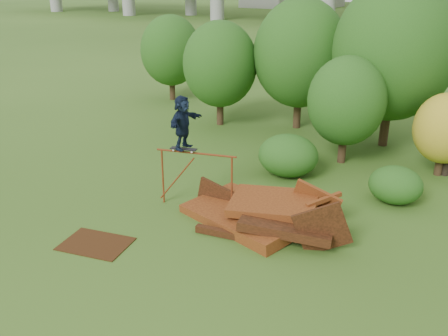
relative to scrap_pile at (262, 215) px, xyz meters
The scene contains 14 objects.
ground 2.10m from the scrap_pile, 105.18° to the right, with size 240.00×240.00×0.00m, color #2D5116.
scrap_pile is the anchor object (origin of this frame).
grind_rail 2.61m from the scrap_pile, behind, with size 2.59×0.70×1.90m.
skateboard 3.25m from the scrap_pile, behind, with size 0.89×0.43×0.09m.
skater 3.76m from the scrap_pile, behind, with size 1.58×0.50×1.71m, color black.
flat_plate 4.95m from the scrap_pile, 135.94° to the right, with size 1.88×1.34×0.03m, color #381E0C.
tree_0 11.16m from the scrap_pile, 127.51° to the left, with size 3.62×3.62×5.11m.
tree_1 11.00m from the scrap_pile, 106.93° to the left, with size 4.44×4.44×6.18m.
tree_2 6.83m from the scrap_pile, 86.58° to the left, with size 3.04×3.04×4.29m.
tree_3 10.28m from the scrap_pile, 82.11° to the left, with size 5.10×5.10×7.07m.
tree_4 8.19m from the scrap_pile, 60.36° to the left, with size 2.29×2.29×3.16m.
tree_6 16.78m from the scrap_pile, 135.23° to the left, with size 3.55×3.55×4.96m.
shrub_left 4.23m from the scrap_pile, 103.08° to the left, with size 2.28×2.10×1.58m, color #1D4C14.
shrub_right 4.83m from the scrap_pile, 50.01° to the left, with size 1.77×1.62×1.25m, color #1D4C14.
Camera 1 is at (6.38, -10.27, 7.22)m, focal length 40.00 mm.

